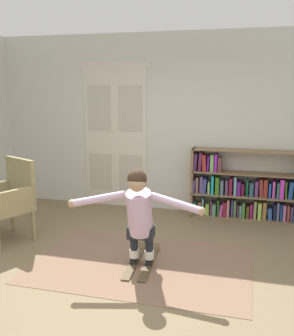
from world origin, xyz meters
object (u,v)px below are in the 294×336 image
at_px(wicker_chair, 9,198).
at_px(person_skier, 139,211).
at_px(skis_pair, 142,261).
at_px(bookshelf, 242,191).

distance_m(wicker_chair, person_skier, 1.98).
bearing_deg(skis_pair, wicker_chair, 172.86).
distance_m(bookshelf, skis_pair, 2.29).
xyz_separation_m(wicker_chair, skis_pair, (1.92, -0.24, -0.56)).
bearing_deg(skis_pair, bookshelf, 61.22).
height_order(bookshelf, wicker_chair, wicker_chair).
bearing_deg(person_skier, wicker_chair, 168.25).
bearing_deg(wicker_chair, person_skier, -11.75).
bearing_deg(bookshelf, skis_pair, -118.78).
relative_size(skis_pair, person_skier, 0.64).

